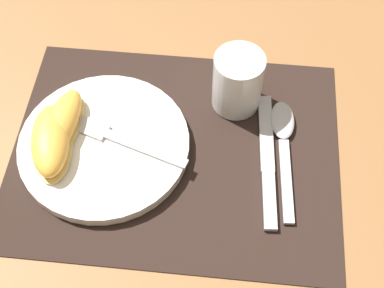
# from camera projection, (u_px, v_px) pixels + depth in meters

# --- Properties ---
(ground_plane) EXTENTS (3.00, 3.00, 0.00)m
(ground_plane) POSITION_uv_depth(u_px,v_px,m) (175.00, 152.00, 0.74)
(ground_plane) COLOR olive
(placemat) EXTENTS (0.45, 0.35, 0.00)m
(placemat) POSITION_uv_depth(u_px,v_px,m) (175.00, 151.00, 0.74)
(placemat) COLOR black
(placemat) RESTS_ON ground_plane
(plate) EXTENTS (0.23, 0.23, 0.02)m
(plate) POSITION_uv_depth(u_px,v_px,m) (104.00, 145.00, 0.74)
(plate) COLOR white
(plate) RESTS_ON placemat
(juice_glass) EXTENTS (0.07, 0.07, 0.09)m
(juice_glass) POSITION_uv_depth(u_px,v_px,m) (237.00, 84.00, 0.75)
(juice_glass) COLOR silver
(juice_glass) RESTS_ON placemat
(knife) EXTENTS (0.03, 0.21, 0.01)m
(knife) POSITION_uv_depth(u_px,v_px,m) (267.00, 162.00, 0.73)
(knife) COLOR #BCBCC1
(knife) RESTS_ON placemat
(spoon) EXTENTS (0.04, 0.19, 0.01)m
(spoon) POSITION_uv_depth(u_px,v_px,m) (283.00, 136.00, 0.75)
(spoon) COLOR #BCBCC1
(spoon) RESTS_ON placemat
(fork) EXTENTS (0.19, 0.08, 0.00)m
(fork) POSITION_uv_depth(u_px,v_px,m) (112.00, 136.00, 0.73)
(fork) COLOR #BCBCC1
(fork) RESTS_ON plate
(citrus_wedge_0) EXTENTS (0.07, 0.14, 0.03)m
(citrus_wedge_0) POSITION_uv_depth(u_px,v_px,m) (58.00, 131.00, 0.72)
(citrus_wedge_0) COLOR #F4DB84
(citrus_wedge_0) RESTS_ON plate
(citrus_wedge_1) EXTENTS (0.08, 0.13, 0.04)m
(citrus_wedge_1) POSITION_uv_depth(u_px,v_px,m) (51.00, 142.00, 0.71)
(citrus_wedge_1) COLOR #F4DB84
(citrus_wedge_1) RESTS_ON plate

